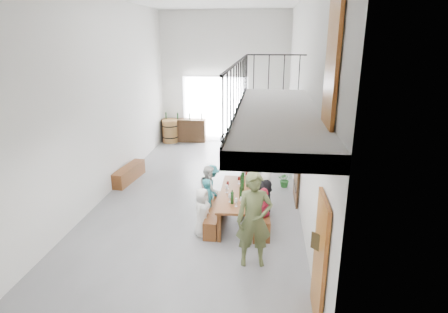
# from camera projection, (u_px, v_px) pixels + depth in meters

# --- Properties ---
(floor) EXTENTS (12.00, 12.00, 0.00)m
(floor) POSITION_uv_depth(u_px,v_px,m) (203.00, 192.00, 11.12)
(floor) COLOR slate
(floor) RESTS_ON ground
(room_walls) EXTENTS (12.00, 12.00, 12.00)m
(room_walls) POSITION_uv_depth(u_px,v_px,m) (200.00, 70.00, 10.04)
(room_walls) COLOR silver
(room_walls) RESTS_ON ground
(gateway_portal) EXTENTS (2.80, 0.08, 2.80)m
(gateway_portal) POSITION_uv_depth(u_px,v_px,m) (215.00, 109.00, 16.36)
(gateway_portal) COLOR white
(gateway_portal) RESTS_ON ground
(right_wall_decor) EXTENTS (0.07, 8.28, 5.07)m
(right_wall_decor) POSITION_uv_depth(u_px,v_px,m) (304.00, 159.00, 8.54)
(right_wall_decor) COLOR #9A5616
(right_wall_decor) RESTS_ON ground
(balcony) EXTENTS (1.52, 5.62, 4.00)m
(balcony) POSITION_uv_depth(u_px,v_px,m) (276.00, 117.00, 7.05)
(balcony) COLOR silver
(balcony) RESTS_ON ground
(tasting_table) EXTENTS (0.98, 2.33, 0.79)m
(tasting_table) POSITION_uv_depth(u_px,v_px,m) (240.00, 196.00, 9.13)
(tasting_table) COLOR brown
(tasting_table) RESTS_ON ground
(bench_inner) EXTENTS (0.33, 1.91, 0.44)m
(bench_inner) POSITION_uv_depth(u_px,v_px,m) (215.00, 214.00, 9.26)
(bench_inner) COLOR brown
(bench_inner) RESTS_ON ground
(bench_wall) EXTENTS (0.42, 2.17, 0.50)m
(bench_wall) POSITION_uv_depth(u_px,v_px,m) (262.00, 212.00, 9.29)
(bench_wall) COLOR brown
(bench_wall) RESTS_ON ground
(tableware) EXTENTS (0.50, 1.79, 0.35)m
(tableware) POSITION_uv_depth(u_px,v_px,m) (238.00, 187.00, 9.06)
(tableware) COLOR black
(tableware) RESTS_ON tasting_table
(side_bench) EXTENTS (0.56, 1.71, 0.47)m
(side_bench) POSITION_uv_depth(u_px,v_px,m) (129.00, 174.00, 11.96)
(side_bench) COLOR brown
(side_bench) RESTS_ON ground
(oak_barrel) EXTENTS (0.68, 0.68, 1.00)m
(oak_barrel) POSITION_uv_depth(u_px,v_px,m) (170.00, 131.00, 16.33)
(oak_barrel) COLOR olive
(oak_barrel) RESTS_ON ground
(serving_counter) EXTENTS (1.90, 0.59, 0.99)m
(serving_counter) POSITION_uv_depth(u_px,v_px,m) (184.00, 130.00, 16.50)
(serving_counter) COLOR #382413
(serving_counter) RESTS_ON ground
(counter_bottles) EXTENTS (1.65, 0.10, 0.28)m
(counter_bottles) POSITION_uv_depth(u_px,v_px,m) (184.00, 116.00, 16.31)
(counter_bottles) COLOR black
(counter_bottles) RESTS_ON serving_counter
(guest_left_a) EXTENTS (0.51, 0.64, 1.15)m
(guest_left_a) POSITION_uv_depth(u_px,v_px,m) (202.00, 212.00, 8.57)
(guest_left_a) COLOR white
(guest_left_a) RESTS_ON ground
(guest_left_b) EXTENTS (0.34, 0.46, 1.16)m
(guest_left_b) POSITION_uv_depth(u_px,v_px,m) (208.00, 201.00, 9.12)
(guest_left_b) COLOR #24717A
(guest_left_b) RESTS_ON ground
(guest_left_c) EXTENTS (0.59, 0.70, 1.27)m
(guest_left_c) POSITION_uv_depth(u_px,v_px,m) (209.00, 189.00, 9.69)
(guest_left_c) COLOR white
(guest_left_c) RESTS_ON ground
(guest_left_d) EXTENTS (0.70, 0.87, 1.18)m
(guest_left_d) POSITION_uv_depth(u_px,v_px,m) (212.00, 186.00, 10.02)
(guest_left_d) COLOR #24717A
(guest_left_d) RESTS_ON ground
(guest_right_a) EXTENTS (0.51, 0.74, 1.16)m
(guest_right_a) POSITION_uv_depth(u_px,v_px,m) (264.00, 211.00, 8.58)
(guest_right_a) COLOR #C2213A
(guest_right_a) RESTS_ON ground
(guest_right_b) EXTENTS (0.52, 1.09, 1.13)m
(guest_right_b) POSITION_uv_depth(u_px,v_px,m) (265.00, 201.00, 9.15)
(guest_right_b) COLOR black
(guest_right_b) RESTS_ON ground
(guest_right_c) EXTENTS (0.45, 0.60, 1.12)m
(guest_right_c) POSITION_uv_depth(u_px,v_px,m) (265.00, 192.00, 9.74)
(guest_right_c) COLOR white
(guest_right_c) RESTS_ON ground
(host_standing) EXTENTS (0.77, 0.56, 1.96)m
(host_standing) POSITION_uv_depth(u_px,v_px,m) (254.00, 220.00, 7.32)
(host_standing) COLOR #4C5530
(host_standing) RESTS_ON ground
(potted_plant) EXTENTS (0.44, 0.39, 0.47)m
(potted_plant) POSITION_uv_depth(u_px,v_px,m) (285.00, 180.00, 11.45)
(potted_plant) COLOR #18551D
(potted_plant) RESTS_ON ground
(bicycle_near) EXTENTS (1.69, 1.00, 0.84)m
(bicycle_near) POSITION_uv_depth(u_px,v_px,m) (238.00, 135.00, 16.01)
(bicycle_near) COLOR black
(bicycle_near) RESTS_ON ground
(bicycle_far) EXTENTS (1.54, 0.79, 0.89)m
(bicycle_far) POSITION_uv_depth(u_px,v_px,m) (251.00, 137.00, 15.51)
(bicycle_far) COLOR black
(bicycle_far) RESTS_ON ground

